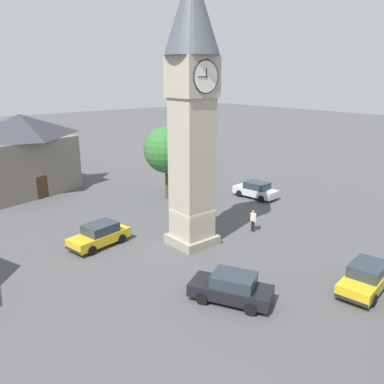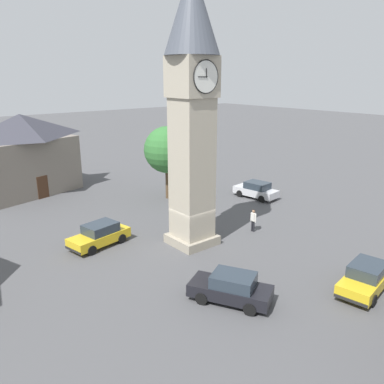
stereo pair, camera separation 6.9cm
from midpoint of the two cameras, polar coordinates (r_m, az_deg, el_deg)
ground_plane at (r=27.03m, az=-0.07°, el=-7.40°), size 200.00×200.00×0.00m
clock_tower at (r=24.71m, az=-0.08°, el=14.52°), size 3.35×3.35×17.35m
car_blue_kerb at (r=20.35m, az=5.63°, el=-13.67°), size 3.43×4.44×1.53m
car_silver_kerb at (r=27.08m, az=-13.34°, el=-6.08°), size 4.37×2.43×1.53m
car_red_corner at (r=37.00m, az=9.18°, el=0.31°), size 2.19×4.31×1.53m
car_white_side at (r=23.06m, az=23.85°, el=-11.27°), size 4.35×2.34×1.53m
pedestrian at (r=28.94m, az=8.80°, el=-3.79°), size 0.25×0.56×1.69m
tree at (r=35.65m, az=-3.70°, el=6.10°), size 4.23×4.23×6.67m
building_shop_left at (r=40.40m, az=-23.33°, el=5.08°), size 10.51×7.47×7.59m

